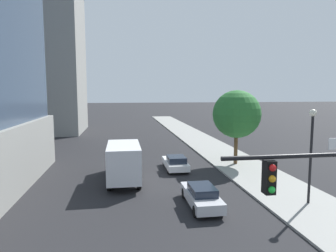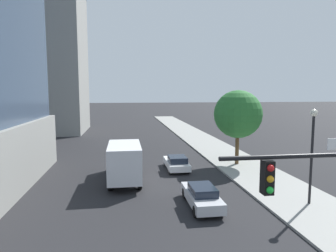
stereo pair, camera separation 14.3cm
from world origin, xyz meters
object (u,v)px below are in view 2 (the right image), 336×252
Objects in this scene: street_tree at (238,114)px; car_white at (177,163)px; construction_building at (37,43)px; car_silver at (202,196)px; street_lamp at (312,143)px; box_truck at (124,159)px; car_gray at (124,147)px.

car_white is (-6.15, -0.83, -4.36)m from street_tree.
construction_building reaches higher than car_white.
street_lamp is at bearing -7.06° from car_silver.
car_white is at bearing 90.00° from car_silver.
street_tree is 1.55× the size of car_silver.
construction_building is 4.89× the size of street_tree.
box_truck is (-10.90, -3.64, -3.26)m from street_tree.
street_tree is 1.63× the size of car_white.
street_lamp is 22.14m from car_gray.
car_silver is at bearing -75.03° from car_gray.
street_lamp is at bearing -31.44° from box_truck.
street_lamp is 0.83× the size of street_tree.
street_tree is (-0.63, 10.69, 0.99)m from street_lamp.
street_tree is at bearing -35.98° from car_gray.
construction_building is 45.81m from car_silver.
street_tree reaches higher than car_silver.
box_truck is at bearing -90.00° from car_gray.
car_white is at bearing 30.68° from box_truck.
car_white is at bearing -61.47° from car_gray.
construction_building is at bearing 123.44° from car_white.
car_gray is at bearing 104.97° from car_silver.
car_silver is at bearing 172.94° from street_lamp.
car_gray is (-4.75, 17.76, -0.03)m from car_silver.
car_gray is (-10.90, 7.91, -4.35)m from street_tree.
box_truck reaches higher than car_white.
street_lamp reaches higher than car_gray.
street_lamp is 10.75m from street_tree.
box_truck is at bearing 127.42° from car_silver.
street_lamp is at bearing -56.30° from construction_building.
street_lamp is 13.69m from box_truck.
car_gray is 11.61m from box_truck.
car_white reaches higher than car_gray.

